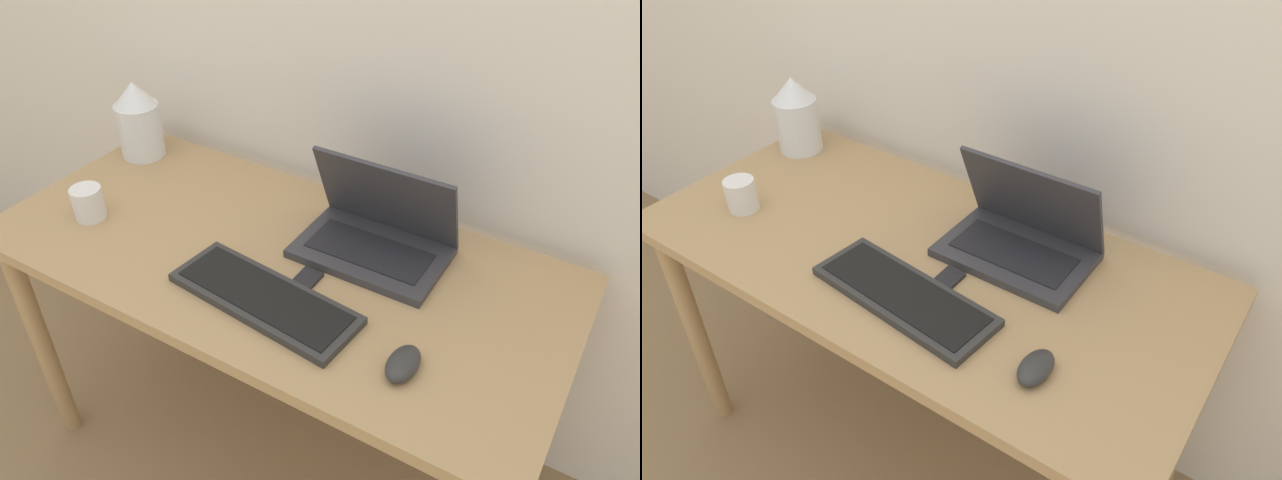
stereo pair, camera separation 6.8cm
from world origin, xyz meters
The scene contains 7 objects.
desk centered at (0.00, 0.31, 0.64)m, with size 1.33×0.62×0.74m.
laptop centered at (0.19, 0.44, 0.79)m, with size 0.33×0.21×0.22m.
keyboard centered at (0.07, 0.17, 0.75)m, with size 0.42×0.19×0.02m.
mouse centered at (0.39, 0.15, 0.76)m, with size 0.06×0.10×0.03m.
vase centered at (-0.57, 0.50, 0.85)m, with size 0.12×0.12×0.21m.
mp3_player centered at (0.11, 0.27, 0.75)m, with size 0.05×0.06×0.01m.
mug centered at (-0.46, 0.21, 0.78)m, with size 0.07×0.07×0.08m.
Camera 2 is at (0.71, -0.54, 1.61)m, focal length 35.00 mm.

